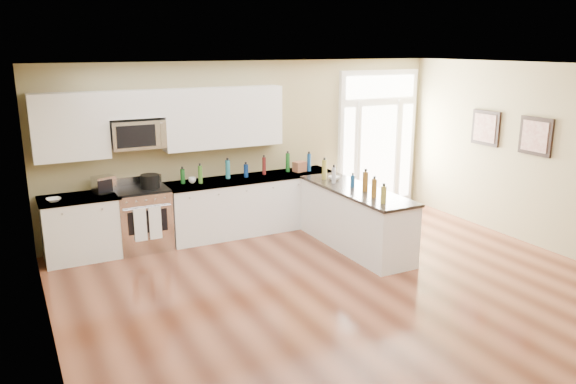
{
  "coord_description": "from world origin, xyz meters",
  "views": [
    {
      "loc": [
        -3.75,
        -4.59,
        3.04
      ],
      "look_at": [
        -0.35,
        2.0,
        1.1
      ],
      "focal_mm": 35.0,
      "sensor_mm": 36.0,
      "label": 1
    }
  ],
  "objects": [
    {
      "name": "counter_bottles",
      "position": [
        0.34,
        2.97,
        1.08
      ],
      "size": [
        2.34,
        2.44,
        0.32
      ],
      "color": "#19591E",
      "rests_on": "back_cabinet_right"
    },
    {
      "name": "stockpot",
      "position": [
        -1.83,
        3.68,
        1.06
      ],
      "size": [
        0.35,
        0.35,
        0.22
      ],
      "primitive_type": "cylinder",
      "rotation": [
        0.0,
        0.0,
        0.26
      ],
      "color": "black",
      "rests_on": "kitchen_range"
    },
    {
      "name": "kitchen_range",
      "position": [
        -1.98,
        3.69,
        0.48
      ],
      "size": [
        0.78,
        0.69,
        1.08
      ],
      "color": "silver",
      "rests_on": "ground"
    },
    {
      "name": "back_cabinet_left",
      "position": [
        -2.87,
        3.69,
        0.44
      ],
      "size": [
        1.1,
        0.66,
        0.94
      ],
      "color": "white",
      "rests_on": "ground"
    },
    {
      "name": "wall_art_far",
      "position": [
        3.47,
        1.2,
        1.7
      ],
      "size": [
        0.05,
        0.58,
        0.58
      ],
      "color": "black",
      "rests_on": "room_shell"
    },
    {
      "name": "wall_art_near",
      "position": [
        3.47,
        2.2,
        1.7
      ],
      "size": [
        0.05,
        0.58,
        0.58
      ],
      "color": "black",
      "rests_on": "room_shell"
    },
    {
      "name": "cardboard_box",
      "position": [
        0.74,
        3.68,
        1.03
      ],
      "size": [
        0.24,
        0.19,
        0.17
      ],
      "primitive_type": "cube",
      "rotation": [
        0.0,
        0.0,
        0.21
      ],
      "color": "brown",
      "rests_on": "back_cabinet_right"
    },
    {
      "name": "cup_counter",
      "position": [
        -1.16,
        3.72,
        0.99
      ],
      "size": [
        0.13,
        0.13,
        0.09
      ],
      "primitive_type": "imported",
      "rotation": [
        0.0,
        0.0,
        0.14
      ],
      "color": "white",
      "rests_on": "back_cabinet_right"
    },
    {
      "name": "upper_cabinet_short",
      "position": [
        -1.95,
        3.83,
        2.2
      ],
      "size": [
        0.82,
        0.33,
        0.4
      ],
      "primitive_type": "cube",
      "color": "white",
      "rests_on": "room_shell"
    },
    {
      "name": "back_cabinet_right",
      "position": [
        -0.16,
        3.69,
        0.44
      ],
      "size": [
        2.85,
        0.66,
        0.94
      ],
      "color": "white",
      "rests_on": "ground"
    },
    {
      "name": "entry_door",
      "position": [
        2.55,
        3.95,
        1.3
      ],
      "size": [
        1.7,
        0.1,
        2.6
      ],
      "color": "white",
      "rests_on": "ground"
    },
    {
      "name": "ground",
      "position": [
        0.0,
        0.0,
        0.0
      ],
      "size": [
        8.0,
        8.0,
        0.0
      ],
      "primitive_type": "plane",
      "color": "#4B2315"
    },
    {
      "name": "bowl_peninsula",
      "position": [
        0.94,
        2.88,
        0.97
      ],
      "size": [
        0.23,
        0.23,
        0.06
      ],
      "primitive_type": "imported",
      "rotation": [
        0.0,
        0.0,
        0.3
      ],
      "color": "white",
      "rests_on": "peninsula_cabinet"
    },
    {
      "name": "bowl_left",
      "position": [
        -3.21,
        3.56,
        0.96
      ],
      "size": [
        0.21,
        0.21,
        0.05
      ],
      "primitive_type": "imported",
      "rotation": [
        0.0,
        0.0,
        0.08
      ],
      "color": "white",
      "rests_on": "back_cabinet_left"
    },
    {
      "name": "toaster_oven",
      "position": [
        -2.5,
        3.74,
        1.06
      ],
      "size": [
        0.34,
        0.3,
        0.25
      ],
      "primitive_type": "cube",
      "rotation": [
        0.0,
        0.0,
        0.31
      ],
      "color": "silver",
      "rests_on": "back_cabinet_left"
    },
    {
      "name": "microwave",
      "position": [
        -1.95,
        3.8,
        1.76
      ],
      "size": [
        0.78,
        0.41,
        0.42
      ],
      "color": "silver",
      "rests_on": "room_shell"
    },
    {
      "name": "upper_cabinet_left",
      "position": [
        -2.88,
        3.83,
        1.93
      ],
      "size": [
        1.04,
        0.33,
        0.95
      ],
      "primitive_type": "cube",
      "color": "white",
      "rests_on": "room_shell"
    },
    {
      "name": "upper_cabinet_right",
      "position": [
        -0.57,
        3.83,
        1.93
      ],
      "size": [
        1.94,
        0.33,
        0.95
      ],
      "primitive_type": "cube",
      "color": "white",
      "rests_on": "room_shell"
    },
    {
      "name": "room_shell",
      "position": [
        0.0,
        0.0,
        1.71
      ],
      "size": [
        8.0,
        8.0,
        8.0
      ],
      "color": "#9B8F62",
      "rests_on": "ground"
    },
    {
      "name": "peninsula_cabinet",
      "position": [
        0.93,
        2.24,
        0.43
      ],
      "size": [
        0.69,
        2.32,
        0.94
      ],
      "color": "white",
      "rests_on": "ground"
    }
  ]
}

